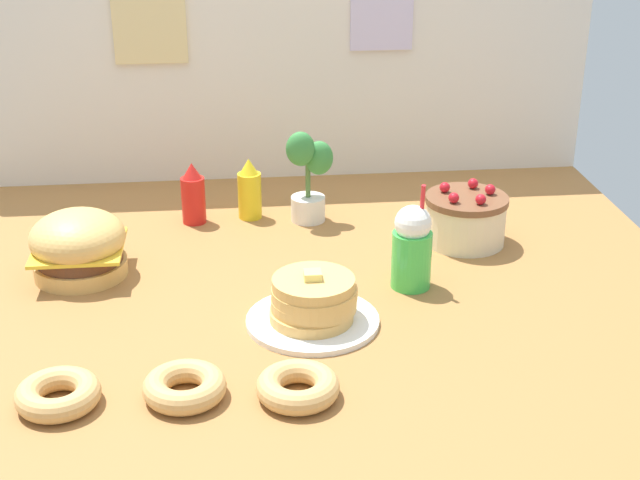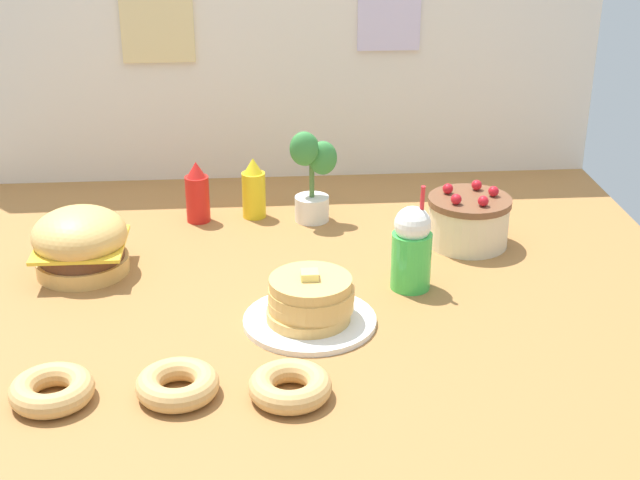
{
  "view_description": "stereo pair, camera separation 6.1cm",
  "coord_description": "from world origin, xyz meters",
  "px_view_note": "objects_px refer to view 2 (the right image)",
  "views": [
    {
      "loc": [
        -0.14,
        -2.0,
        1.05
      ],
      "look_at": [
        0.08,
        0.12,
        0.11
      ],
      "focal_mm": 51.38,
      "sensor_mm": 36.0,
      "label": 1
    },
    {
      "loc": [
        -0.08,
        -2.0,
        1.05
      ],
      "look_at": [
        0.08,
        0.12,
        0.11
      ],
      "focal_mm": 51.38,
      "sensor_mm": 36.0,
      "label": 2
    }
  ],
  "objects_px": {
    "donut_pink_glaze": "(52,389)",
    "potted_plant": "(311,172)",
    "cream_soda_cup": "(412,248)",
    "donut_chocolate": "(177,384)",
    "ketchup_bottle": "(197,194)",
    "pancake_stack": "(310,304)",
    "mustard_bottle": "(254,190)",
    "burger": "(80,243)",
    "layer_cake": "(469,220)",
    "donut_vanilla": "(290,386)"
  },
  "relations": [
    {
      "from": "potted_plant",
      "to": "ketchup_bottle",
      "type": "bearing_deg",
      "value": 176.82
    },
    {
      "from": "layer_cake",
      "to": "mustard_bottle",
      "type": "xyz_separation_m",
      "value": [
        -0.59,
        0.25,
        0.01
      ]
    },
    {
      "from": "burger",
      "to": "donut_chocolate",
      "type": "height_order",
      "value": "burger"
    },
    {
      "from": "donut_pink_glaze",
      "to": "potted_plant",
      "type": "relative_size",
      "value": 0.61
    },
    {
      "from": "layer_cake",
      "to": "ketchup_bottle",
      "type": "height_order",
      "value": "ketchup_bottle"
    },
    {
      "from": "pancake_stack",
      "to": "cream_soda_cup",
      "type": "bearing_deg",
      "value": 32.36
    },
    {
      "from": "layer_cake",
      "to": "ketchup_bottle",
      "type": "distance_m",
      "value": 0.79
    },
    {
      "from": "donut_vanilla",
      "to": "potted_plant",
      "type": "distance_m",
      "value": 0.95
    },
    {
      "from": "layer_cake",
      "to": "donut_pink_glaze",
      "type": "distance_m",
      "value": 1.23
    },
    {
      "from": "pancake_stack",
      "to": "layer_cake",
      "type": "height_order",
      "value": "layer_cake"
    },
    {
      "from": "layer_cake",
      "to": "cream_soda_cup",
      "type": "bearing_deg",
      "value": -128.76
    },
    {
      "from": "donut_pink_glaze",
      "to": "potted_plant",
      "type": "bearing_deg",
      "value": 57.27
    },
    {
      "from": "mustard_bottle",
      "to": "donut_vanilla",
      "type": "distance_m",
      "value": 0.98
    },
    {
      "from": "donut_vanilla",
      "to": "ketchup_bottle",
      "type": "bearing_deg",
      "value": 103.48
    },
    {
      "from": "mustard_bottle",
      "to": "cream_soda_cup",
      "type": "height_order",
      "value": "cream_soda_cup"
    },
    {
      "from": "ketchup_bottle",
      "to": "potted_plant",
      "type": "height_order",
      "value": "potted_plant"
    },
    {
      "from": "pancake_stack",
      "to": "mustard_bottle",
      "type": "xyz_separation_m",
      "value": [
        -0.12,
        0.67,
        0.03
      ]
    },
    {
      "from": "burger",
      "to": "ketchup_bottle",
      "type": "xyz_separation_m",
      "value": [
        0.29,
        0.33,
        0.0
      ]
    },
    {
      "from": "ketchup_bottle",
      "to": "pancake_stack",
      "type": "bearing_deg",
      "value": -65.92
    },
    {
      "from": "burger",
      "to": "mustard_bottle",
      "type": "distance_m",
      "value": 0.57
    },
    {
      "from": "cream_soda_cup",
      "to": "donut_pink_glaze",
      "type": "relative_size",
      "value": 1.61
    },
    {
      "from": "pancake_stack",
      "to": "mustard_bottle",
      "type": "distance_m",
      "value": 0.68
    },
    {
      "from": "donut_chocolate",
      "to": "ketchup_bottle",
      "type": "bearing_deg",
      "value": 89.98
    },
    {
      "from": "donut_vanilla",
      "to": "potted_plant",
      "type": "xyz_separation_m",
      "value": [
        0.11,
        0.94,
        0.12
      ]
    },
    {
      "from": "donut_vanilla",
      "to": "potted_plant",
      "type": "relative_size",
      "value": 0.61
    },
    {
      "from": "potted_plant",
      "to": "donut_pink_glaze",
      "type": "bearing_deg",
      "value": -122.73
    },
    {
      "from": "layer_cake",
      "to": "cream_soda_cup",
      "type": "distance_m",
      "value": 0.33
    },
    {
      "from": "burger",
      "to": "potted_plant",
      "type": "height_order",
      "value": "potted_plant"
    },
    {
      "from": "cream_soda_cup",
      "to": "ketchup_bottle",
      "type": "bearing_deg",
      "value": 139.1
    },
    {
      "from": "pancake_stack",
      "to": "mustard_bottle",
      "type": "relative_size",
      "value": 1.7
    },
    {
      "from": "donut_chocolate",
      "to": "potted_plant",
      "type": "height_order",
      "value": "potted_plant"
    },
    {
      "from": "pancake_stack",
      "to": "donut_chocolate",
      "type": "relative_size",
      "value": 1.83
    },
    {
      "from": "pancake_stack",
      "to": "ketchup_bottle",
      "type": "distance_m",
      "value": 0.71
    },
    {
      "from": "burger",
      "to": "layer_cake",
      "type": "distance_m",
      "value": 1.05
    },
    {
      "from": "ketchup_bottle",
      "to": "donut_chocolate",
      "type": "relative_size",
      "value": 1.08
    },
    {
      "from": "pancake_stack",
      "to": "layer_cake",
      "type": "bearing_deg",
      "value": 41.99
    },
    {
      "from": "mustard_bottle",
      "to": "pancake_stack",
      "type": "bearing_deg",
      "value": -79.49
    },
    {
      "from": "cream_soda_cup",
      "to": "donut_chocolate",
      "type": "height_order",
      "value": "cream_soda_cup"
    },
    {
      "from": "donut_chocolate",
      "to": "layer_cake",
      "type": "bearing_deg",
      "value": 42.83
    },
    {
      "from": "donut_chocolate",
      "to": "donut_vanilla",
      "type": "height_order",
      "value": "same"
    },
    {
      "from": "ketchup_bottle",
      "to": "potted_plant",
      "type": "distance_m",
      "value": 0.34
    },
    {
      "from": "burger",
      "to": "potted_plant",
      "type": "xyz_separation_m",
      "value": [
        0.62,
        0.31,
        0.07
      ]
    },
    {
      "from": "cream_soda_cup",
      "to": "burger",
      "type": "bearing_deg",
      "value": 169.71
    },
    {
      "from": "burger",
      "to": "donut_pink_glaze",
      "type": "height_order",
      "value": "burger"
    },
    {
      "from": "layer_cake",
      "to": "potted_plant",
      "type": "relative_size",
      "value": 0.82
    },
    {
      "from": "donut_chocolate",
      "to": "donut_pink_glaze",
      "type": "bearing_deg",
      "value": -179.77
    },
    {
      "from": "mustard_bottle",
      "to": "cream_soda_cup",
      "type": "relative_size",
      "value": 0.67
    },
    {
      "from": "mustard_bottle",
      "to": "donut_pink_glaze",
      "type": "xyz_separation_m",
      "value": [
        -0.42,
        -0.95,
        -0.06
      ]
    },
    {
      "from": "layer_cake",
      "to": "donut_vanilla",
      "type": "height_order",
      "value": "layer_cake"
    },
    {
      "from": "ketchup_bottle",
      "to": "donut_vanilla",
      "type": "relative_size",
      "value": 1.08
    }
  ]
}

